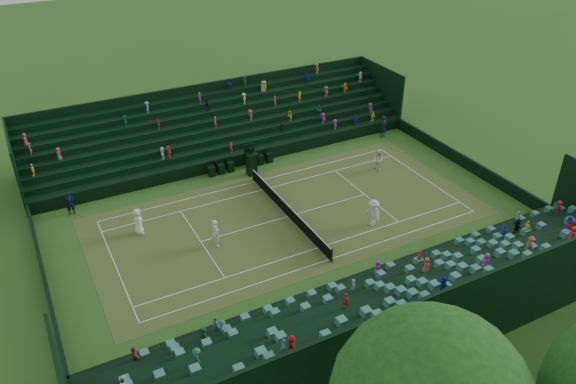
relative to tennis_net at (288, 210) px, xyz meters
name	(u,v)px	position (x,y,z in m)	size (l,w,h in m)	color
ground	(288,217)	(0.00, 0.00, -0.53)	(160.00, 160.00, 0.00)	#3B6C22
court_surface	(288,217)	(0.00, 0.00, -0.52)	(12.97, 26.77, 0.01)	#2D6822
perimeter_wall_north	(463,161)	(0.00, 15.88, -0.03)	(17.17, 0.20, 1.00)	black
perimeter_wall_south	(45,280)	(0.00, -15.88, -0.03)	(17.17, 0.20, 1.00)	black
perimeter_wall_east	(356,281)	(8.48, 0.00, -0.03)	(0.20, 31.77, 1.00)	black
perimeter_wall_west	(239,160)	(-8.48, 0.00, -0.03)	(0.20, 31.77, 1.00)	black
north_grandstand	(403,313)	(12.66, 0.00, 1.02)	(6.60, 32.00, 4.90)	black
south_grandstand	(219,129)	(-12.66, 0.00, 1.02)	(6.60, 32.00, 4.90)	black
tennis_net	(288,210)	(0.00, 0.00, 0.00)	(11.67, 0.10, 1.06)	black
umpire_chair	(251,161)	(-6.69, 0.29, 0.66)	(0.88, 0.88, 2.77)	black
courtside_chairs	(241,164)	(-7.98, -0.09, -0.08)	(0.54, 5.51, 1.18)	black
player_near_west	(138,221)	(-2.84, -9.63, 0.39)	(0.90, 0.58, 1.84)	white
player_near_east	(216,233)	(0.78, -5.61, 0.43)	(0.70, 0.46, 1.91)	white
player_far_west	(378,160)	(-2.70, 9.44, 0.35)	(0.85, 0.66, 1.76)	white
player_far_east	(373,213)	(3.52, 4.62, 0.44)	(1.25, 0.72, 1.94)	white
line_judge_north	(383,127)	(-7.54, 13.47, 0.48)	(0.74, 0.48, 2.02)	black
line_judge_south	(70,203)	(-7.36, -13.21, 0.34)	(0.63, 0.42, 1.74)	black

